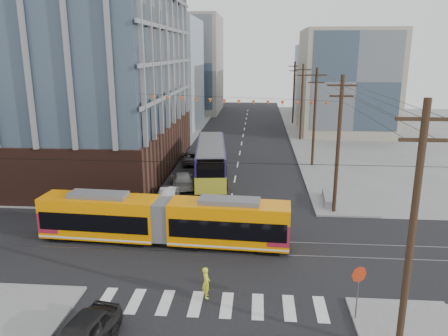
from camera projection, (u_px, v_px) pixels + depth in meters
The scene contains 16 objects.
ground at pixel (217, 276), 25.44m from camera, with size 160.00×160.00×0.00m, color slate.
office_building at pixel (27, 35), 45.54m from camera, with size 30.00×25.00×28.60m, color #381E16.
bg_bldg_nw_near at pixel (146, 74), 74.47m from camera, with size 18.00×16.00×18.00m, color #8C99A5.
bg_bldg_ne_near at pixel (346, 82), 68.41m from camera, with size 14.00×14.00×16.00m, color gray.
bg_bldg_nw_far at pixel (183, 64), 93.25m from camera, with size 16.00×18.00×20.00m, color gray.
bg_bldg_ne_far at pixel (337, 81), 87.78m from camera, with size 16.00×16.00×14.00m, color #8C99A5.
utility_pole_near at pixel (412, 235), 17.60m from camera, with size 0.30×0.30×11.00m, color black.
utility_pole_far at pixel (294, 93), 77.32m from camera, with size 0.30×0.30×11.00m, color black.
streetcar at pixel (163, 220), 29.44m from camera, with size 16.95×2.38×3.27m, color orange, non-canonical shape.
city_bus at pixel (211, 160), 44.86m from camera, with size 2.87×13.24×3.75m, color #1F154D, non-canonical shape.
parked_car_silver at pixel (170, 193), 38.29m from camera, with size 1.41×4.05×1.34m, color #A9A9A9.
parked_car_white at pixel (182, 180), 41.98m from camera, with size 2.03×5.00×1.45m, color #B2B2B2.
parked_car_grey at pixel (193, 157), 51.06m from camera, with size 2.36×5.12×1.42m, color #515151.
pedestrian at pixel (206, 282), 23.02m from camera, with size 0.63×0.41×1.73m, color yellow.
stop_sign at pixel (357, 296), 20.88m from camera, with size 0.82×0.82×2.69m, color #AE280E, non-canonical shape.
jersey_barrier at pixel (327, 199), 37.63m from camera, with size 0.86×3.83×0.77m, color gray.
Camera 1 is at (2.20, -22.85, 12.66)m, focal length 35.00 mm.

